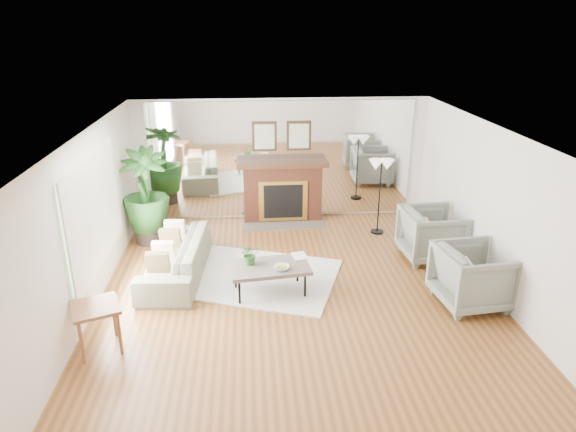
{
  "coord_description": "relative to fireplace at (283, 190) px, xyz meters",
  "views": [
    {
      "loc": [
        -0.7,
        -6.81,
        3.98
      ],
      "look_at": [
        -0.1,
        0.6,
        1.11
      ],
      "focal_mm": 32.0,
      "sensor_mm": 36.0,
      "label": 1
    }
  ],
  "objects": [
    {
      "name": "ground",
      "position": [
        0.0,
        -3.26,
        -0.66
      ],
      "size": [
        7.0,
        7.0,
        0.0
      ],
      "primitive_type": "plane",
      "color": "brown",
      "rests_on": "ground"
    },
    {
      "name": "wall_left",
      "position": [
        -2.99,
        -3.26,
        0.59
      ],
      "size": [
        0.02,
        7.0,
        2.5
      ],
      "primitive_type": "cube",
      "color": "silver",
      "rests_on": "ground"
    },
    {
      "name": "wall_right",
      "position": [
        2.99,
        -3.26,
        0.59
      ],
      "size": [
        0.02,
        7.0,
        2.5
      ],
      "primitive_type": "cube",
      "color": "silver",
      "rests_on": "ground"
    },
    {
      "name": "wall_back",
      "position": [
        0.0,
        0.23,
        0.59
      ],
      "size": [
        6.0,
        0.02,
        2.5
      ],
      "primitive_type": "cube",
      "color": "silver",
      "rests_on": "ground"
    },
    {
      "name": "mirror_panel",
      "position": [
        0.0,
        0.21,
        0.59
      ],
      "size": [
        5.4,
        0.04,
        2.4
      ],
      "primitive_type": "cube",
      "color": "silver",
      "rests_on": "wall_back"
    },
    {
      "name": "window_panel",
      "position": [
        -2.96,
        -2.86,
        0.69
      ],
      "size": [
        0.04,
        2.4,
        1.5
      ],
      "primitive_type": "cube",
      "color": "#B2E09E",
      "rests_on": "wall_left"
    },
    {
      "name": "fireplace",
      "position": [
        0.0,
        0.0,
        0.0
      ],
      "size": [
        1.85,
        0.83,
        2.05
      ],
      "color": "brown",
      "rests_on": "ground"
    },
    {
      "name": "area_rug",
      "position": [
        -0.68,
        -2.54,
        -0.65
      ],
      "size": [
        3.16,
        2.69,
        0.03
      ],
      "primitive_type": "cube",
      "rotation": [
        0.0,
        0.0,
        -0.34
      ],
      "color": "white",
      "rests_on": "ground"
    },
    {
      "name": "coffee_table",
      "position": [
        -0.42,
        -3.09,
        -0.22
      ],
      "size": [
        1.28,
        0.85,
        0.48
      ],
      "rotation": [
        0.0,
        0.0,
        0.13
      ],
      "color": "#63574E",
      "rests_on": "ground"
    },
    {
      "name": "sofa",
      "position": [
        -1.92,
        -2.37,
        -0.34
      ],
      "size": [
        1.03,
        2.27,
        0.65
      ],
      "primitive_type": "imported",
      "rotation": [
        0.0,
        0.0,
        -1.64
      ],
      "color": "gray",
      "rests_on": "ground"
    },
    {
      "name": "armchair_back",
      "position": [
        2.48,
        -2.04,
        -0.21
      ],
      "size": [
        1.04,
        1.02,
        0.9
      ],
      "primitive_type": "imported",
      "rotation": [
        0.0,
        0.0,
        1.62
      ],
      "color": "gray",
      "rests_on": "ground"
    },
    {
      "name": "armchair_front",
      "position": [
        2.54,
        -3.63,
        -0.21
      ],
      "size": [
        1.1,
        1.08,
        0.91
      ],
      "primitive_type": "imported",
      "rotation": [
        0.0,
        0.0,
        1.68
      ],
      "color": "gray",
      "rests_on": "ground"
    },
    {
      "name": "side_table",
      "position": [
        -2.65,
        -4.34,
        -0.13
      ],
      "size": [
        0.73,
        0.73,
        0.64
      ],
      "rotation": [
        0.0,
        0.0,
        0.38
      ],
      "color": "brown",
      "rests_on": "ground"
    },
    {
      "name": "potted_ficus",
      "position": [
        -2.6,
        -0.93,
        0.3
      ],
      "size": [
        0.96,
        0.96,
        1.81
      ],
      "color": "black",
      "rests_on": "ground"
    },
    {
      "name": "floor_lamp",
      "position": [
        1.82,
        -0.85,
        0.62
      ],
      "size": [
        0.49,
        0.27,
        1.49
      ],
      "color": "black",
      "rests_on": "ground"
    },
    {
      "name": "tabletop_plant",
      "position": [
        -0.7,
        -3.0,
        -0.02
      ],
      "size": [
        0.35,
        0.32,
        0.32
      ],
      "primitive_type": "imported",
      "rotation": [
        0.0,
        0.0,
        0.29
      ],
      "color": "#266023",
      "rests_on": "coffee_table"
    },
    {
      "name": "fruit_bowl",
      "position": [
        -0.25,
        -3.23,
        -0.15
      ],
      "size": [
        0.28,
        0.28,
        0.06
      ],
      "primitive_type": "imported",
      "rotation": [
        0.0,
        0.0,
        -0.22
      ],
      "color": "brown",
      "rests_on": "coffee_table"
    },
    {
      "name": "book",
      "position": [
        -0.03,
        -2.85,
        -0.17
      ],
      "size": [
        0.27,
        0.33,
        0.02
      ],
      "primitive_type": "imported",
      "rotation": [
        0.0,
        0.0,
        0.21
      ],
      "color": "brown",
      "rests_on": "coffee_table"
    }
  ]
}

